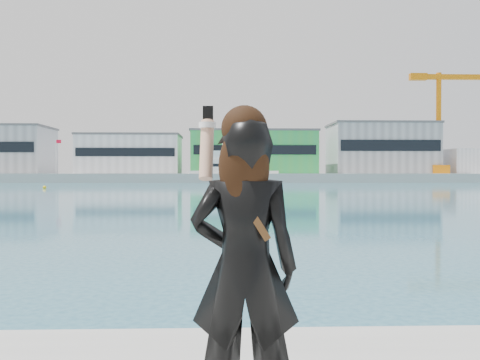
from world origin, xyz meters
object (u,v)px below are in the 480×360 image
object	(u,v)px
dock_crane	(444,119)
woman	(244,259)
buoy_far	(45,188)
buoy_near	(252,186)
motor_yacht	(230,171)

from	to	relation	value
dock_crane	woman	xyz separation A→B (m)	(-52.89, -122.74, -13.37)
buoy_far	woman	distance (m)	75.78
dock_crane	buoy_near	bearing A→B (deg)	-141.40
woman	buoy_far	bearing A→B (deg)	-67.11
dock_crane	woman	world-z (taller)	dock_crane
dock_crane	buoy_near	world-z (taller)	dock_crane
woman	buoy_near	bearing A→B (deg)	-89.34
dock_crane	motor_yacht	size ratio (longest dim) A/B	1.20
dock_crane	woman	bearing A→B (deg)	-113.31
buoy_near	buoy_far	size ratio (longest dim) A/B	1.00
motor_yacht	buoy_far	size ratio (longest dim) A/B	40.12
buoy_near	dock_crane	bearing A→B (deg)	38.60
buoy_near	woman	bearing A→B (deg)	-93.32
dock_crane	buoy_far	size ratio (longest dim) A/B	48.00
dock_crane	buoy_far	distance (m)	93.99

